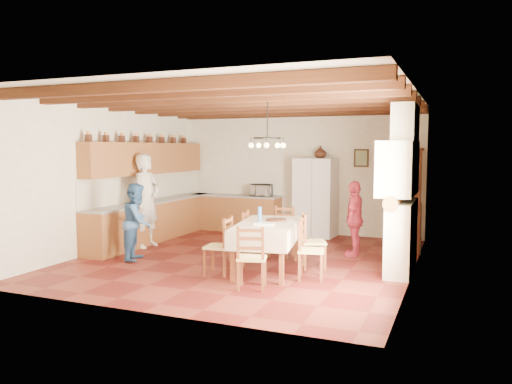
{
  "coord_description": "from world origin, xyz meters",
  "views": [
    {
      "loc": [
        3.67,
        -8.44,
        2.09
      ],
      "look_at": [
        0.1,
        0.3,
        1.25
      ],
      "focal_mm": 35.0,
      "sensor_mm": 36.0,
      "label": 1
    }
  ],
  "objects_px": {
    "refrigerator": "(316,197)",
    "dining_table": "(267,228)",
    "chair_right_near": "(311,249)",
    "person_man": "(147,201)",
    "chair_left_far": "(237,237)",
    "chair_end_near": "(252,257)",
    "chair_end_far": "(281,232)",
    "person_woman_blue": "(137,222)",
    "chair_right_far": "(314,241)",
    "person_woman_red": "(354,219)",
    "hutch": "(410,199)",
    "microwave": "(262,190)",
    "chair_left_near": "(218,246)"
  },
  "relations": [
    {
      "from": "refrigerator",
      "to": "dining_table",
      "type": "xyz_separation_m",
      "value": [
        0.13,
        -3.58,
        -0.19
      ]
    },
    {
      "from": "chair_right_near",
      "to": "person_man",
      "type": "relative_size",
      "value": 0.49
    },
    {
      "from": "chair_left_far",
      "to": "chair_end_near",
      "type": "relative_size",
      "value": 1.0
    },
    {
      "from": "chair_left_far",
      "to": "chair_end_far",
      "type": "distance_m",
      "value": 1.02
    },
    {
      "from": "refrigerator",
      "to": "person_woman_blue",
      "type": "relative_size",
      "value": 1.28
    },
    {
      "from": "refrigerator",
      "to": "person_woman_blue",
      "type": "xyz_separation_m",
      "value": [
        -2.41,
        -3.72,
        -0.2
      ]
    },
    {
      "from": "chair_right_far",
      "to": "person_woman_red",
      "type": "bearing_deg",
      "value": -43.73
    },
    {
      "from": "hutch",
      "to": "chair_right_far",
      "type": "distance_m",
      "value": 2.76
    },
    {
      "from": "dining_table",
      "to": "person_woman_red",
      "type": "height_order",
      "value": "person_woman_red"
    },
    {
      "from": "chair_right_near",
      "to": "dining_table",
      "type": "bearing_deg",
      "value": 60.45
    },
    {
      "from": "dining_table",
      "to": "refrigerator",
      "type": "bearing_deg",
      "value": 92.08
    },
    {
      "from": "person_man",
      "to": "microwave",
      "type": "distance_m",
      "value": 3.06
    },
    {
      "from": "chair_left_near",
      "to": "chair_left_far",
      "type": "bearing_deg",
      "value": 176.92
    },
    {
      "from": "hutch",
      "to": "dining_table",
      "type": "relative_size",
      "value": 1.04
    },
    {
      "from": "refrigerator",
      "to": "chair_right_far",
      "type": "height_order",
      "value": "refrigerator"
    },
    {
      "from": "chair_right_far",
      "to": "chair_end_near",
      "type": "height_order",
      "value": "same"
    },
    {
      "from": "chair_left_far",
      "to": "person_woman_red",
      "type": "height_order",
      "value": "person_woman_red"
    },
    {
      "from": "refrigerator",
      "to": "chair_right_near",
      "type": "bearing_deg",
      "value": -71.93
    },
    {
      "from": "person_woman_red",
      "to": "chair_right_near",
      "type": "bearing_deg",
      "value": -6.44
    },
    {
      "from": "chair_left_far",
      "to": "chair_right_near",
      "type": "relative_size",
      "value": 1.0
    },
    {
      "from": "hutch",
      "to": "dining_table",
      "type": "xyz_separation_m",
      "value": [
        -2.07,
        -2.79,
        -0.31
      ]
    },
    {
      "from": "refrigerator",
      "to": "chair_end_near",
      "type": "distance_m",
      "value": 4.72
    },
    {
      "from": "refrigerator",
      "to": "person_man",
      "type": "bearing_deg",
      "value": -134.32
    },
    {
      "from": "person_woman_blue",
      "to": "dining_table",
      "type": "bearing_deg",
      "value": -105.43
    },
    {
      "from": "chair_end_near",
      "to": "person_man",
      "type": "height_order",
      "value": "person_man"
    },
    {
      "from": "chair_right_far",
      "to": "person_woman_red",
      "type": "distance_m",
      "value": 1.35
    },
    {
      "from": "chair_left_near",
      "to": "chair_right_near",
      "type": "relative_size",
      "value": 1.0
    },
    {
      "from": "refrigerator",
      "to": "chair_left_near",
      "type": "distance_m",
      "value": 4.18
    },
    {
      "from": "chair_left_near",
      "to": "chair_end_near",
      "type": "xyz_separation_m",
      "value": [
        0.84,
        -0.57,
        0.0
      ]
    },
    {
      "from": "hutch",
      "to": "chair_right_near",
      "type": "xyz_separation_m",
      "value": [
        -1.22,
        -3.04,
        -0.56
      ]
    },
    {
      "from": "chair_right_near",
      "to": "person_woman_red",
      "type": "distance_m",
      "value": 2.0
    },
    {
      "from": "chair_end_far",
      "to": "person_man",
      "type": "height_order",
      "value": "person_man"
    },
    {
      "from": "hutch",
      "to": "chair_end_near",
      "type": "bearing_deg",
      "value": -120.12
    },
    {
      "from": "chair_end_far",
      "to": "person_man",
      "type": "distance_m",
      "value": 2.98
    },
    {
      "from": "microwave",
      "to": "chair_right_near",
      "type": "bearing_deg",
      "value": -69.57
    },
    {
      "from": "person_man",
      "to": "person_woman_blue",
      "type": "height_order",
      "value": "person_man"
    },
    {
      "from": "person_man",
      "to": "chair_right_far",
      "type": "bearing_deg",
      "value": -93.29
    },
    {
      "from": "dining_table",
      "to": "chair_right_far",
      "type": "xyz_separation_m",
      "value": [
        0.69,
        0.46,
        -0.25
      ]
    },
    {
      "from": "dining_table",
      "to": "chair_end_far",
      "type": "bearing_deg",
      "value": 97.13
    },
    {
      "from": "chair_end_near",
      "to": "chair_left_far",
      "type": "bearing_deg",
      "value": -73.63
    },
    {
      "from": "chair_right_near",
      "to": "chair_right_far",
      "type": "relative_size",
      "value": 1.0
    },
    {
      "from": "chair_left_near",
      "to": "microwave",
      "type": "relative_size",
      "value": 1.83
    },
    {
      "from": "chair_right_near",
      "to": "person_man",
      "type": "bearing_deg",
      "value": 60.17
    },
    {
      "from": "dining_table",
      "to": "chair_right_far",
      "type": "height_order",
      "value": "chair_right_far"
    },
    {
      "from": "dining_table",
      "to": "person_woman_red",
      "type": "xyz_separation_m",
      "value": [
        1.15,
        1.71,
        -0.01
      ]
    },
    {
      "from": "hutch",
      "to": "person_man",
      "type": "xyz_separation_m",
      "value": [
        -5.14,
        -1.84,
        -0.06
      ]
    },
    {
      "from": "person_man",
      "to": "chair_left_far",
      "type": "bearing_deg",
      "value": -101.74
    },
    {
      "from": "hutch",
      "to": "chair_left_near",
      "type": "relative_size",
      "value": 2.17
    },
    {
      "from": "chair_right_near",
      "to": "chair_right_far",
      "type": "bearing_deg",
      "value": -0.38
    },
    {
      "from": "person_woman_blue",
      "to": "microwave",
      "type": "height_order",
      "value": "person_woman_blue"
    }
  ]
}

